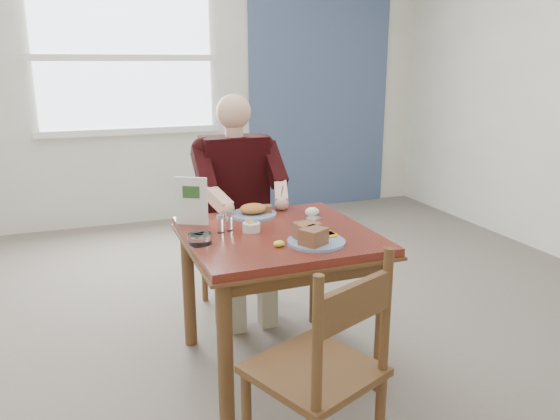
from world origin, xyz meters
name	(u,v)px	position (x,y,z in m)	size (l,w,h in m)	color
floor	(278,364)	(0.00, 0.00, 0.00)	(6.00, 6.00, 0.00)	#675D53
wall_back	(169,79)	(0.00, 3.00, 1.40)	(5.50, 5.50, 0.00)	silver
accent_panel	(321,78)	(1.60, 2.98, 1.40)	(1.60, 0.02, 2.80)	#415379
lemon_wedge	(279,244)	(-0.08, -0.22, 0.77)	(0.05, 0.04, 0.03)	#F0F533
napkin	(312,212)	(0.27, 0.19, 0.78)	(0.08, 0.07, 0.05)	white
metal_dish	(314,219)	(0.25, 0.13, 0.76)	(0.08, 0.08, 0.01)	silver
window	(125,58)	(-0.40, 2.97, 1.60)	(1.72, 0.04, 1.42)	white
table	(278,252)	(0.00, 0.00, 0.64)	(0.92, 0.92, 0.75)	maroon
chair_far	(235,236)	(0.00, 0.80, 0.48)	(0.42, 0.42, 0.95)	brown
chair_near	(323,372)	(-0.14, -0.85, 0.48)	(0.55, 0.55, 0.95)	brown
diner	(238,189)	(0.00, 0.71, 0.81)	(0.53, 0.56, 1.39)	tan
near_plate	(313,237)	(0.09, -0.23, 0.78)	(0.35, 0.35, 0.09)	white
far_plate	(254,211)	(-0.02, 0.32, 0.78)	(0.30, 0.30, 0.07)	white
caddy	(251,227)	(-0.13, 0.05, 0.77)	(0.11, 0.11, 0.07)	white
shakers	(225,223)	(-0.25, 0.09, 0.80)	(0.10, 0.07, 0.09)	white
creamer	(200,239)	(-0.41, -0.05, 0.78)	(0.13, 0.13, 0.05)	white
menu	(191,201)	(-0.38, 0.27, 0.88)	(0.16, 0.10, 0.25)	white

